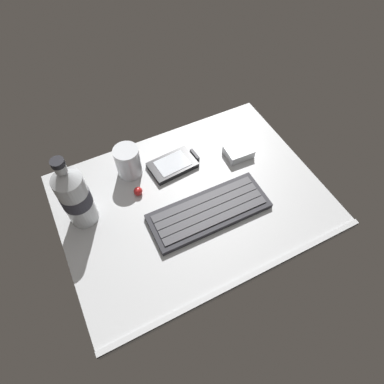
# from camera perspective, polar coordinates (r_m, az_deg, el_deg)

# --- Properties ---
(ground_plane) EXTENTS (0.64, 0.48, 0.03)m
(ground_plane) POSITION_cam_1_polar(r_m,az_deg,el_deg) (0.83, 0.07, -1.68)
(ground_plane) COLOR #B7BABC
(keyboard) EXTENTS (0.29, 0.11, 0.02)m
(keyboard) POSITION_cam_1_polar(r_m,az_deg,el_deg) (0.80, 2.96, -3.26)
(keyboard) COLOR #232328
(keyboard) RESTS_ON ground_plane
(handheld_device) EXTENTS (0.13, 0.09, 0.02)m
(handheld_device) POSITION_cam_1_polar(r_m,az_deg,el_deg) (0.88, -2.99, 4.80)
(handheld_device) COLOR black
(handheld_device) RESTS_ON ground_plane
(juice_cup) EXTENTS (0.06, 0.06, 0.09)m
(juice_cup) POSITION_cam_1_polar(r_m,az_deg,el_deg) (0.86, -10.89, 5.00)
(juice_cup) COLOR silver
(juice_cup) RESTS_ON ground_plane
(water_bottle) EXTENTS (0.07, 0.07, 0.21)m
(water_bottle) POSITION_cam_1_polar(r_m,az_deg,el_deg) (0.76, -19.51, -0.64)
(water_bottle) COLOR silver
(water_bottle) RESTS_ON ground_plane
(charger_block) EXTENTS (0.07, 0.06, 0.02)m
(charger_block) POSITION_cam_1_polar(r_m,az_deg,el_deg) (0.91, 7.98, 6.84)
(charger_block) COLOR silver
(charger_block) RESTS_ON ground_plane
(trackball_mouse) EXTENTS (0.02, 0.02, 0.02)m
(trackball_mouse) POSITION_cam_1_polar(r_m,az_deg,el_deg) (0.84, -9.24, 0.14)
(trackball_mouse) COLOR red
(trackball_mouse) RESTS_ON ground_plane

